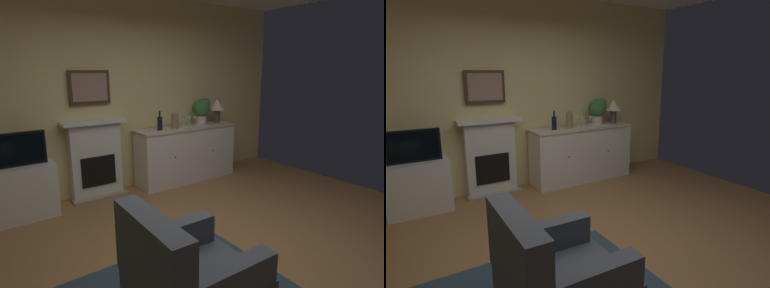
% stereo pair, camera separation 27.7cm
% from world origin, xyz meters
% --- Properties ---
extents(ground_plane, '(6.06, 4.75, 0.10)m').
position_xyz_m(ground_plane, '(0.00, 0.00, -0.05)').
color(ground_plane, '#9E7042').
rests_on(ground_plane, ground).
extents(wall_rear, '(6.06, 0.06, 2.84)m').
position_xyz_m(wall_rear, '(0.00, 2.34, 1.42)').
color(wall_rear, '#EAD68C').
rests_on(wall_rear, ground_plane).
extents(fireplace_unit, '(0.87, 0.30, 1.10)m').
position_xyz_m(fireplace_unit, '(-0.41, 2.22, 0.55)').
color(fireplace_unit, white).
rests_on(fireplace_unit, ground_plane).
extents(framed_picture, '(0.55, 0.04, 0.45)m').
position_xyz_m(framed_picture, '(-0.41, 2.26, 1.54)').
color(framed_picture, '#473323').
extents(sideboard_cabinet, '(1.69, 0.49, 0.88)m').
position_xyz_m(sideboard_cabinet, '(1.03, 2.04, 0.44)').
color(sideboard_cabinet, white).
rests_on(sideboard_cabinet, ground_plane).
extents(table_lamp, '(0.26, 0.26, 0.40)m').
position_xyz_m(table_lamp, '(1.66, 2.04, 1.16)').
color(table_lamp, '#4C4742').
rests_on(table_lamp, sideboard_cabinet).
extents(wine_bottle, '(0.08, 0.08, 0.29)m').
position_xyz_m(wine_bottle, '(0.53, 2.02, 0.99)').
color(wine_bottle, black).
rests_on(wine_bottle, sideboard_cabinet).
extents(wine_glass_left, '(0.07, 0.07, 0.16)m').
position_xyz_m(wine_glass_left, '(0.94, 2.00, 1.01)').
color(wine_glass_left, silver).
rests_on(wine_glass_left, sideboard_cabinet).
extents(wine_glass_center, '(0.07, 0.07, 0.16)m').
position_xyz_m(wine_glass_center, '(1.05, 2.00, 1.01)').
color(wine_glass_center, silver).
rests_on(wine_glass_center, sideboard_cabinet).
extents(wine_glass_right, '(0.07, 0.07, 0.16)m').
position_xyz_m(wine_glass_right, '(1.16, 2.00, 1.01)').
color(wine_glass_right, silver).
rests_on(wine_glass_right, sideboard_cabinet).
extents(vase_decorative, '(0.11, 0.11, 0.28)m').
position_xyz_m(vase_decorative, '(0.78, 1.99, 1.02)').
color(vase_decorative, '#9E7F5B').
rests_on(vase_decorative, sideboard_cabinet).
extents(tv_cabinet, '(0.75, 0.42, 0.66)m').
position_xyz_m(tv_cabinet, '(-1.38, 2.05, 0.33)').
color(tv_cabinet, white).
rests_on(tv_cabinet, ground_plane).
extents(tv_set, '(0.62, 0.07, 0.40)m').
position_xyz_m(tv_set, '(-1.38, 2.03, 0.86)').
color(tv_set, black).
rests_on(tv_set, tv_cabinet).
extents(potted_plant_small, '(0.30, 0.30, 0.43)m').
position_xyz_m(potted_plant_small, '(1.37, 2.08, 1.14)').
color(potted_plant_small, beige).
rests_on(potted_plant_small, sideboard_cabinet).
extents(armchair, '(0.83, 0.80, 0.92)m').
position_xyz_m(armchair, '(-0.77, -0.52, 0.38)').
color(armchair, '#474C56').
rests_on(armchair, ground_plane).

